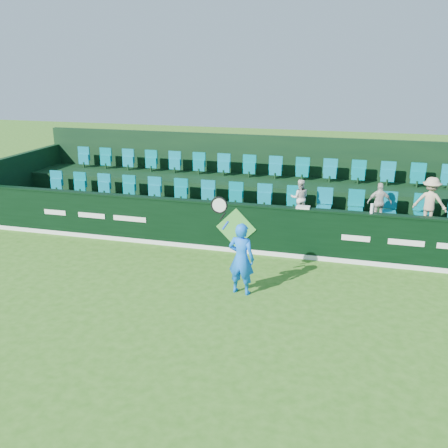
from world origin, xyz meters
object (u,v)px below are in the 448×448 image
(spectator_right, at_px, (430,202))
(tennis_player, at_px, (241,258))
(spectator_left, at_px, (300,198))
(spectator_middle, at_px, (379,203))
(drinks_bottle, at_px, (372,208))
(towel, at_px, (303,207))

(spectator_right, bearing_deg, tennis_player, 56.23)
(spectator_left, relative_size, spectator_right, 0.80)
(spectator_middle, xyz_separation_m, drinks_bottle, (-0.22, -1.12, 0.13))
(spectator_left, distance_m, drinks_bottle, 2.22)
(spectator_left, height_order, spectator_right, spectator_right)
(spectator_middle, xyz_separation_m, spectator_right, (1.26, 0.00, 0.11))
(drinks_bottle, bearing_deg, towel, 180.00)
(towel, distance_m, drinks_bottle, 1.69)
(spectator_left, bearing_deg, spectator_right, 167.38)
(tennis_player, height_order, towel, tennis_player)
(towel, bearing_deg, spectator_right, 19.51)
(spectator_left, relative_size, drinks_bottle, 4.21)
(tennis_player, bearing_deg, towel, 67.38)
(spectator_middle, relative_size, spectator_right, 0.83)
(tennis_player, relative_size, towel, 6.69)
(drinks_bottle, bearing_deg, spectator_middle, 79.10)
(spectator_left, distance_m, spectator_right, 3.38)
(tennis_player, distance_m, towel, 2.74)
(spectator_middle, xyz_separation_m, towel, (-1.91, -1.12, 0.04))
(spectator_left, distance_m, towel, 1.14)
(spectator_left, bearing_deg, spectator_middle, 167.38)
(tennis_player, distance_m, drinks_bottle, 3.74)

